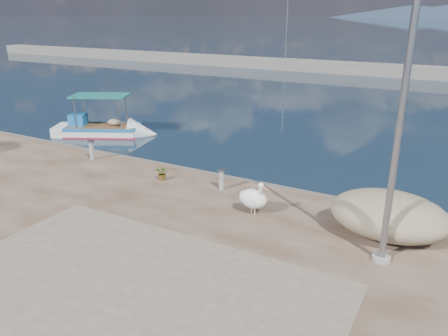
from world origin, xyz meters
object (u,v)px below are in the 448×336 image
(boat_left, at_px, (102,131))
(pelican, at_px, (254,198))
(bollard_near, at_px, (222,179))
(lamp_post, at_px, (399,129))

(boat_left, relative_size, pelican, 4.72)
(pelican, xyz_separation_m, bollard_near, (-1.80, 1.24, -0.12))
(lamp_post, xyz_separation_m, bollard_near, (-5.65, 2.05, -2.90))
(pelican, distance_m, lamp_post, 4.82)
(boat_left, height_order, lamp_post, lamp_post)
(boat_left, height_order, pelican, boat_left)
(boat_left, xyz_separation_m, lamp_post, (15.63, -6.70, 3.60))
(pelican, bearing_deg, lamp_post, 7.95)
(bollard_near, bearing_deg, pelican, -34.70)
(boat_left, bearing_deg, lamp_post, -49.98)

